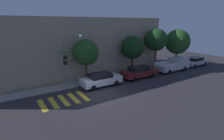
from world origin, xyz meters
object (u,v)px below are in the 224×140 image
Objects in this scene: traffic_light_pole at (69,55)px; sedan_far_end at (195,61)px; sedan_middle at (139,72)px; tree_midblock at (133,47)px; tree_far_end at (156,40)px; sedan_near_corner at (101,79)px; pickup_truck at (174,64)px; tree_behind_truck at (177,42)px; tree_near_corner at (86,52)px.

sedan_far_end is (19.95, -1.27, -2.82)m from traffic_light_pole.
tree_midblock is (0.16, 1.66, 2.81)m from sedan_middle.
sedan_middle reaches higher than sedan_far_end.
tree_far_end is (4.33, 1.66, 3.54)m from sedan_middle.
traffic_light_pole is 12.72m from tree_far_end.
sedan_far_end is at bearing -8.27° from tree_midblock.
sedan_near_corner is 0.84× the size of pickup_truck.
tree_midblock is (-6.26, 1.66, 2.71)m from pickup_truck.
sedan_middle is at bearing -169.53° from tree_behind_truck.
tree_far_end is (12.69, 0.39, 0.76)m from traffic_light_pole.
traffic_light_pole reaches higher than tree_midblock.
tree_behind_truck is (17.35, 0.39, 0.23)m from traffic_light_pole.
tree_near_corner reaches higher than sedan_middle.
traffic_light_pole is 1.25× the size of sedan_near_corner.
tree_near_corner is at bearing 10.95° from traffic_light_pole.
tree_near_corner is at bearing 165.27° from sedan_middle.
sedan_near_corner is 0.75× the size of tree_far_end.
sedan_middle is 7.10m from tree_near_corner.
sedan_middle is (8.35, -1.27, -2.79)m from traffic_light_pole.
tree_near_corner is (-6.33, 1.66, 2.76)m from sedan_middle.
sedan_near_corner reaches higher than sedan_far_end.
traffic_light_pole is at bearing -178.71° from tree_behind_truck.
sedan_middle is at bearing -8.65° from traffic_light_pole.
traffic_light_pole reaches higher than sedan_middle.
sedan_far_end is 0.81× the size of tree_behind_truck.
pickup_truck is at bearing 0.00° from sedan_near_corner.
tree_behind_truck reaches higher than sedan_middle.
sedan_near_corner is at bearing -60.81° from tree_near_corner.
sedan_near_corner is 0.87× the size of tree_midblock.
tree_midblock is at bearing 171.73° from sedan_far_end.
sedan_near_corner is 6.45m from tree_midblock.
tree_midblock reaches higher than tree_near_corner.
sedan_far_end is (5.17, 0.00, -0.13)m from pickup_truck.
tree_behind_truck reaches higher than pickup_truck.
tree_near_corner is (-0.93, 1.66, 2.76)m from sedan_near_corner.
sedan_near_corner is 17.00m from sedan_far_end.
traffic_light_pole is at bearing 175.08° from pickup_truck.
pickup_truck reaches higher than sedan_far_end.
tree_behind_truck is (4.66, -0.00, -0.52)m from tree_far_end.
tree_behind_truck is at bearing -0.00° from tree_far_end.
pickup_truck is at bearing -180.00° from sedan_far_end.
tree_behind_truck is at bearing 32.89° from pickup_truck.
tree_far_end reaches higher than pickup_truck.
traffic_light_pole is at bearing 171.35° from sedan_middle.
tree_far_end is (4.17, 0.00, 0.74)m from tree_midblock.
tree_midblock reaches higher than pickup_truck.
tree_midblock reaches higher than sedan_middle.
traffic_light_pole is 8.90m from sedan_middle.
pickup_truck is (14.78, -1.27, -2.69)m from traffic_light_pole.
traffic_light_pole is 1.10× the size of tree_midblock.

